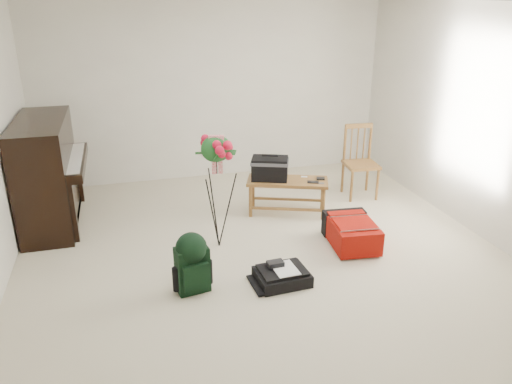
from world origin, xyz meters
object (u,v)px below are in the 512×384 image
object	(u,v)px
dining_chair	(360,162)
green_backpack	(192,260)
flower_stand	(217,193)
bench	(276,174)
red_suitcase	(350,230)
piano	(49,175)
black_duffel	(282,275)

from	to	relation	value
dining_chair	green_backpack	world-z (taller)	dining_chair
green_backpack	flower_stand	xyz separation A→B (m)	(0.40, 0.81, 0.30)
dining_chair	green_backpack	bearing A→B (deg)	-139.63
bench	dining_chair	world-z (taller)	dining_chair
bench	dining_chair	distance (m)	1.31
red_suitcase	green_backpack	xyz separation A→B (m)	(-1.80, -0.49, 0.17)
red_suitcase	green_backpack	distance (m)	1.87
piano	flower_stand	bearing A→B (deg)	-32.35
red_suitcase	black_duffel	size ratio (longest dim) A/B	1.43
black_duffel	flower_stand	size ratio (longest dim) A/B	0.40
piano	dining_chair	distance (m)	3.90
piano	black_duffel	size ratio (longest dim) A/B	2.96
piano	green_backpack	size ratio (longest dim) A/B	2.57
red_suitcase	green_backpack	world-z (taller)	green_backpack
bench	black_duffel	distance (m)	1.65
red_suitcase	black_duffel	world-z (taller)	red_suitcase
green_backpack	black_duffel	bearing A→B (deg)	-15.30
dining_chair	red_suitcase	bearing A→B (deg)	-114.20
flower_stand	green_backpack	bearing A→B (deg)	-101.89
red_suitcase	piano	bearing A→B (deg)	161.38
bench	flower_stand	size ratio (longest dim) A/B	0.82
piano	red_suitcase	size ratio (longest dim) A/B	2.07
dining_chair	green_backpack	distance (m)	3.08
piano	green_backpack	world-z (taller)	piano
dining_chair	flower_stand	distance (m)	2.33
bench	dining_chair	size ratio (longest dim) A/B	1.10
red_suitcase	flower_stand	distance (m)	1.51
black_duffel	green_backpack	world-z (taller)	green_backpack
black_duffel	green_backpack	size ratio (longest dim) A/B	0.87
green_backpack	flower_stand	world-z (taller)	flower_stand
red_suitcase	black_duffel	xyz separation A→B (m)	(-0.96, -0.57, -0.08)
green_backpack	bench	bearing A→B (deg)	39.62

